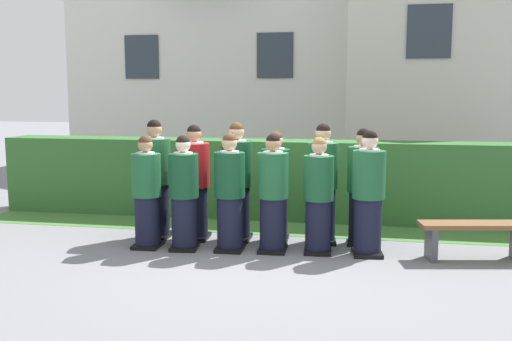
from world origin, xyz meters
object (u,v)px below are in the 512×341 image
at_px(student_rear_row_0, 155,182).
at_px(student_rear_row_5, 362,189).
at_px(student_front_row_1, 184,195).
at_px(student_rear_row_2, 237,184).
at_px(wooden_bench, 475,233).
at_px(student_front_row_0, 147,195).
at_px(student_rear_row_3, 275,189).
at_px(student_front_row_4, 318,198).
at_px(student_front_row_2, 230,195).
at_px(student_rear_row_4, 322,186).
at_px(student_front_row_3, 273,196).
at_px(student_front_row_5, 368,196).
at_px(student_in_red_blazer, 195,185).

bearing_deg(student_rear_row_0, student_rear_row_5, 3.56).
height_order(student_front_row_1, student_rear_row_2, student_rear_row_2).
bearing_deg(wooden_bench, student_rear_row_0, 175.45).
distance_m(student_front_row_0, student_front_row_1, 0.53).
xyz_separation_m(student_rear_row_3, wooden_bench, (2.63, -0.47, -0.40)).
distance_m(student_front_row_4, student_rear_row_3, 0.80).
distance_m(student_front_row_2, student_rear_row_5, 1.85).
bearing_deg(student_rear_row_3, student_front_row_4, -36.76).
bearing_deg(student_front_row_4, student_rear_row_4, 88.49).
bearing_deg(student_front_row_3, student_front_row_4, 4.49).
relative_size(student_front_row_0, student_rear_row_4, 0.91).
height_order(student_front_row_3, student_front_row_5, student_front_row_5).
relative_size(student_rear_row_3, student_rear_row_4, 0.93).
bearing_deg(student_rear_row_4, student_rear_row_3, -175.86).
xyz_separation_m(student_rear_row_3, student_rear_row_5, (1.21, 0.07, 0.03)).
xyz_separation_m(student_rear_row_4, student_rear_row_5, (0.55, 0.02, -0.03)).
xyz_separation_m(student_front_row_3, student_rear_row_4, (0.61, 0.58, 0.05)).
distance_m(student_front_row_2, student_rear_row_4, 1.34).
bearing_deg(student_rear_row_0, student_in_red_blazer, 2.65).
bearing_deg(student_front_row_4, student_rear_row_0, 171.33).
relative_size(student_front_row_2, student_rear_row_5, 0.97).
bearing_deg(student_rear_row_5, student_front_row_4, -135.91).
bearing_deg(student_rear_row_5, student_rear_row_0, -176.44).
bearing_deg(student_front_row_1, student_front_row_5, 4.05).
height_order(student_rear_row_2, student_rear_row_4, student_rear_row_2).
relative_size(student_front_row_3, student_rear_row_4, 0.94).
relative_size(student_front_row_5, student_rear_row_2, 0.96).
distance_m(student_front_row_5, student_rear_row_5, 0.54).
xyz_separation_m(student_in_red_blazer, student_rear_row_4, (1.82, 0.14, 0.01)).
height_order(student_front_row_5, student_rear_row_4, student_rear_row_4).
bearing_deg(student_in_red_blazer, student_front_row_1, -88.79).
bearing_deg(student_rear_row_3, student_rear_row_5, 3.11).
distance_m(student_rear_row_0, student_rear_row_5, 2.96).
bearing_deg(student_in_red_blazer, student_front_row_2, -38.01).
bearing_deg(student_front_row_5, student_in_red_blazer, 171.23).
distance_m(student_front_row_3, student_rear_row_0, 1.84).
bearing_deg(student_front_row_5, wooden_bench, 0.11).
distance_m(student_front_row_4, student_rear_row_5, 0.79).
xyz_separation_m(student_front_row_4, student_rear_row_3, (-0.64, 0.48, 0.02)).
xyz_separation_m(student_front_row_0, student_front_row_2, (1.15, 0.06, 0.02)).
relative_size(student_front_row_1, student_rear_row_2, 0.91).
distance_m(student_front_row_1, student_rear_row_4, 1.93).
distance_m(student_rear_row_3, student_rear_row_4, 0.66).
height_order(student_front_row_4, student_front_row_5, student_front_row_5).
height_order(student_front_row_0, wooden_bench, student_front_row_0).
bearing_deg(student_front_row_1, student_rear_row_5, 16.69).
height_order(student_front_row_2, student_in_red_blazer, student_in_red_blazer).
xyz_separation_m(student_front_row_2, student_rear_row_3, (0.53, 0.58, -0.00)).
height_order(student_front_row_0, student_rear_row_3, student_rear_row_3).
distance_m(student_front_row_4, student_rear_row_0, 2.41).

